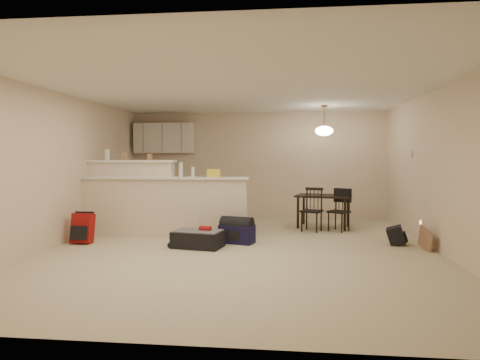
# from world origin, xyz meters

# --- Properties ---
(room) EXTENTS (7.00, 7.02, 2.50)m
(room) POSITION_xyz_m (0.00, 0.00, 1.25)
(room) COLOR beige
(room) RESTS_ON ground
(breakfast_bar) EXTENTS (3.08, 0.58, 1.39)m
(breakfast_bar) POSITION_xyz_m (-1.76, 0.98, 0.61)
(breakfast_bar) COLOR beige
(breakfast_bar) RESTS_ON ground
(upper_cabinets) EXTENTS (1.40, 0.34, 0.70)m
(upper_cabinets) POSITION_xyz_m (-2.20, 3.32, 1.90)
(upper_cabinets) COLOR white
(upper_cabinets) RESTS_ON room
(kitchen_counter) EXTENTS (1.80, 0.60, 0.90)m
(kitchen_counter) POSITION_xyz_m (-2.00, 3.19, 0.45)
(kitchen_counter) COLOR white
(kitchen_counter) RESTS_ON ground
(thermostat) EXTENTS (0.02, 0.12, 0.12)m
(thermostat) POSITION_xyz_m (2.98, 1.55, 1.50)
(thermostat) COLOR beige
(thermostat) RESTS_ON room
(jar) EXTENTS (0.10, 0.10, 0.20)m
(jar) POSITION_xyz_m (-2.67, 1.12, 1.49)
(jar) COLOR silver
(jar) RESTS_ON breakfast_bar
(cereal_box) EXTENTS (0.10, 0.07, 0.16)m
(cereal_box) POSITION_xyz_m (-2.31, 1.12, 1.47)
(cereal_box) COLOR #956C4D
(cereal_box) RESTS_ON breakfast_bar
(small_box) EXTENTS (0.08, 0.06, 0.12)m
(small_box) POSITION_xyz_m (-1.84, 1.12, 1.45)
(small_box) COLOR #956C4D
(small_box) RESTS_ON breakfast_bar
(bottle_a) EXTENTS (0.07, 0.07, 0.26)m
(bottle_a) POSITION_xyz_m (-1.19, 0.90, 1.22)
(bottle_a) COLOR silver
(bottle_a) RESTS_ON breakfast_bar
(bottle_b) EXTENTS (0.06, 0.06, 0.18)m
(bottle_b) POSITION_xyz_m (-0.97, 0.90, 1.18)
(bottle_b) COLOR silver
(bottle_b) RESTS_ON breakfast_bar
(bag_lump) EXTENTS (0.22, 0.18, 0.14)m
(bag_lump) POSITION_xyz_m (-0.59, 0.90, 1.16)
(bag_lump) COLOR #956C4D
(bag_lump) RESTS_ON breakfast_bar
(dining_table) EXTENTS (1.21, 0.95, 0.67)m
(dining_table) POSITION_xyz_m (1.45, 2.23, 0.59)
(dining_table) COLOR black
(dining_table) RESTS_ON ground
(pendant_lamp) EXTENTS (0.36, 0.36, 0.62)m
(pendant_lamp) POSITION_xyz_m (1.45, 2.23, 1.99)
(pendant_lamp) COLOR brown
(pendant_lamp) RESTS_ON room
(dining_chair_near) EXTENTS (0.48, 0.47, 0.85)m
(dining_chair_near) POSITION_xyz_m (1.19, 1.74, 0.42)
(dining_chair_near) COLOR black
(dining_chair_near) RESTS_ON ground
(dining_chair_far) EXTENTS (0.49, 0.48, 0.81)m
(dining_chair_far) POSITION_xyz_m (1.72, 1.81, 0.41)
(dining_chair_far) COLOR black
(dining_chair_far) RESTS_ON ground
(suitcase) EXTENTS (0.85, 0.63, 0.26)m
(suitcase) POSITION_xyz_m (-0.71, 0.04, 0.13)
(suitcase) COLOR black
(suitcase) RESTS_ON ground
(red_backpack) EXTENTS (0.33, 0.21, 0.50)m
(red_backpack) POSITION_xyz_m (-2.70, 0.16, 0.25)
(red_backpack) COLOR maroon
(red_backpack) RESTS_ON ground
(navy_duffel) EXTENTS (0.63, 0.45, 0.31)m
(navy_duffel) POSITION_xyz_m (-0.12, 0.45, 0.15)
(navy_duffel) COLOR #15123A
(navy_duffel) RESTS_ON ground
(black_daypack) EXTENTS (0.31, 0.38, 0.29)m
(black_daypack) POSITION_xyz_m (2.50, 0.61, 0.15)
(black_daypack) COLOR black
(black_daypack) RESTS_ON ground
(cardboard_sheet) EXTENTS (0.07, 0.44, 0.34)m
(cardboard_sheet) POSITION_xyz_m (2.85, 0.21, 0.17)
(cardboard_sheet) COLOR #956C4D
(cardboard_sheet) RESTS_ON ground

